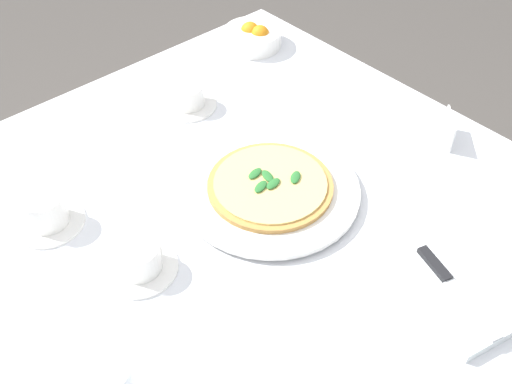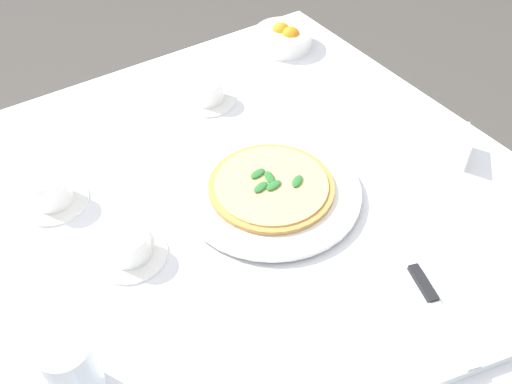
% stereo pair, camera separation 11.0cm
% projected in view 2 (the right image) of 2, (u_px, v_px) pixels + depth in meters
% --- Properties ---
extents(dining_table, '(1.12, 1.12, 0.73)m').
position_uv_depth(dining_table, '(242.00, 247.00, 1.20)').
color(dining_table, white).
rests_on(dining_table, ground_plane).
extents(pizza_plate, '(0.35, 0.35, 0.02)m').
position_uv_depth(pizza_plate, '(271.00, 191.00, 1.12)').
color(pizza_plate, white).
rests_on(pizza_plate, dining_table).
extents(pizza, '(0.24, 0.24, 0.02)m').
position_uv_depth(pizza, '(271.00, 186.00, 1.11)').
color(pizza, '#C68E47').
rests_on(pizza, pizza_plate).
extents(coffee_cup_left_edge, '(0.13, 0.13, 0.06)m').
position_uv_depth(coffee_cup_left_edge, '(207.00, 92.00, 1.33)').
color(coffee_cup_left_edge, white).
rests_on(coffee_cup_left_edge, dining_table).
extents(coffee_cup_far_right, '(0.13, 0.13, 0.07)m').
position_uv_depth(coffee_cup_far_right, '(50.00, 191.00, 1.09)').
color(coffee_cup_far_right, white).
rests_on(coffee_cup_far_right, dining_table).
extents(coffee_cup_near_right, '(0.13, 0.13, 0.06)m').
position_uv_depth(coffee_cup_near_right, '(129.00, 246.00, 1.00)').
color(coffee_cup_near_right, white).
rests_on(coffee_cup_near_right, dining_table).
extents(water_glass_center_back, '(0.08, 0.08, 0.12)m').
position_uv_depth(water_glass_center_back, '(73.00, 371.00, 0.80)').
color(water_glass_center_back, white).
rests_on(water_glass_center_back, dining_table).
extents(napkin_folded, '(0.24, 0.18, 0.02)m').
position_uv_depth(napkin_folded, '(435.00, 312.00, 0.92)').
color(napkin_folded, white).
rests_on(napkin_folded, dining_table).
extents(dinner_knife, '(0.19, 0.08, 0.01)m').
position_uv_depth(dinner_knife, '(438.00, 309.00, 0.91)').
color(dinner_knife, silver).
rests_on(dinner_knife, napkin_folded).
extents(citrus_bowl, '(0.15, 0.15, 0.06)m').
position_uv_depth(citrus_bowl, '(284.00, 38.00, 1.50)').
color(citrus_bowl, white).
rests_on(citrus_bowl, dining_table).
extents(menu_card, '(0.06, 0.07, 0.06)m').
position_uv_depth(menu_card, '(466.00, 147.00, 1.18)').
color(menu_card, white).
rests_on(menu_card, dining_table).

